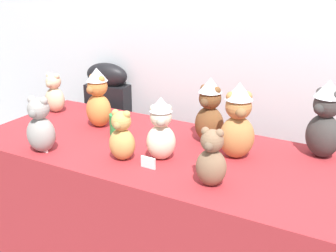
{
  "coord_description": "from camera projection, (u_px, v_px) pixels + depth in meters",
  "views": [
    {
      "loc": [
        0.93,
        -1.41,
        1.56
      ],
      "look_at": [
        0.0,
        0.25,
        0.87
      ],
      "focal_mm": 47.09,
      "sensor_mm": 36.0,
      "label": 1
    }
  ],
  "objects": [
    {
      "name": "wall_back",
      "position": [
        225.0,
        16.0,
        2.4
      ],
      "size": [
        7.0,
        0.08,
        2.6
      ],
      "primitive_type": "cube",
      "color": "silver",
      "rests_on": "ground_plane"
    },
    {
      "name": "display_table",
      "position": [
        168.0,
        219.0,
        2.19
      ],
      "size": [
        1.92,
        0.78,
        0.75
      ],
      "primitive_type": "cube",
      "color": "maroon",
      "rests_on": "ground_plane"
    },
    {
      "name": "instrument_case",
      "position": [
        110.0,
        136.0,
        2.91
      ],
      "size": [
        0.29,
        0.16,
        0.99
      ],
      "rotation": [
        0.0,
        0.0,
        0.13
      ],
      "color": "black",
      "rests_on": "ground_plane"
    },
    {
      "name": "teddy_bear_ginger",
      "position": [
        98.0,
        98.0,
        2.31
      ],
      "size": [
        0.17,
        0.15,
        0.32
      ],
      "rotation": [
        0.0,
        0.0,
        -0.22
      ],
      "color": "#D17F3D",
      "rests_on": "display_table"
    },
    {
      "name": "teddy_bear_sand",
      "position": [
        54.0,
        94.0,
        2.56
      ],
      "size": [
        0.12,
        0.11,
        0.23
      ],
      "rotation": [
        0.0,
        0.0,
        0.04
      ],
      "color": "#CCB78E",
      "rests_on": "display_table"
    },
    {
      "name": "teddy_bear_caramel",
      "position": [
        238.0,
        122.0,
        1.93
      ],
      "size": [
        0.2,
        0.2,
        0.35
      ],
      "rotation": [
        0.0,
        0.0,
        0.57
      ],
      "color": "#B27A42",
      "rests_on": "display_table"
    },
    {
      "name": "teddy_bear_chestnut",
      "position": [
        210.0,
        111.0,
        2.11
      ],
      "size": [
        0.16,
        0.14,
        0.32
      ],
      "rotation": [
        0.0,
        0.0,
        -0.14
      ],
      "color": "brown",
      "rests_on": "display_table"
    },
    {
      "name": "teddy_bear_charcoal",
      "position": [
        325.0,
        120.0,
        1.94
      ],
      "size": [
        0.2,
        0.19,
        0.36
      ],
      "rotation": [
        0.0,
        0.0,
        -0.44
      ],
      "color": "#383533",
      "rests_on": "display_table"
    },
    {
      "name": "teddy_bear_cream",
      "position": [
        161.0,
        129.0,
        1.92
      ],
      "size": [
        0.17,
        0.16,
        0.29
      ],
      "rotation": [
        0.0,
        0.0,
        0.53
      ],
      "color": "beige",
      "rests_on": "display_table"
    },
    {
      "name": "teddy_bear_honey",
      "position": [
        122.0,
        137.0,
        1.93
      ],
      "size": [
        0.13,
        0.12,
        0.23
      ],
      "rotation": [
        0.0,
        0.0,
        0.14
      ],
      "color": "tan",
      "rests_on": "display_table"
    },
    {
      "name": "teddy_bear_ash",
      "position": [
        40.0,
        126.0,
        2.01
      ],
      "size": [
        0.15,
        0.14,
        0.27
      ],
      "rotation": [
        0.0,
        0.0,
        0.17
      ],
      "color": "gray",
      "rests_on": "display_table"
    },
    {
      "name": "teddy_bear_mocha",
      "position": [
        211.0,
        159.0,
        1.7
      ],
      "size": [
        0.13,
        0.12,
        0.24
      ],
      "rotation": [
        0.0,
        0.0,
        0.1
      ],
      "color": "#7F6047",
      "rests_on": "display_table"
    },
    {
      "name": "party_cup_green",
      "position": [
        117.0,
        125.0,
        2.23
      ],
      "size": [
        0.08,
        0.08,
        0.11
      ],
      "primitive_type": "cylinder",
      "color": "#238C3D",
      "rests_on": "display_table"
    },
    {
      "name": "name_card_front_left",
      "position": [
        42.0,
        146.0,
        2.04
      ],
      "size": [
        0.07,
        0.01,
        0.05
      ],
      "primitive_type": "cube",
      "rotation": [
        0.0,
        0.0,
        -0.02
      ],
      "color": "white",
      "rests_on": "display_table"
    },
    {
      "name": "name_card_front_middle",
      "position": [
        148.0,
        163.0,
        1.87
      ],
      "size": [
        0.07,
        0.01,
        0.05
      ],
      "primitive_type": "cube",
      "rotation": [
        0.0,
        0.0,
        -0.03
      ],
      "color": "white",
      "rests_on": "display_table"
    }
  ]
}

